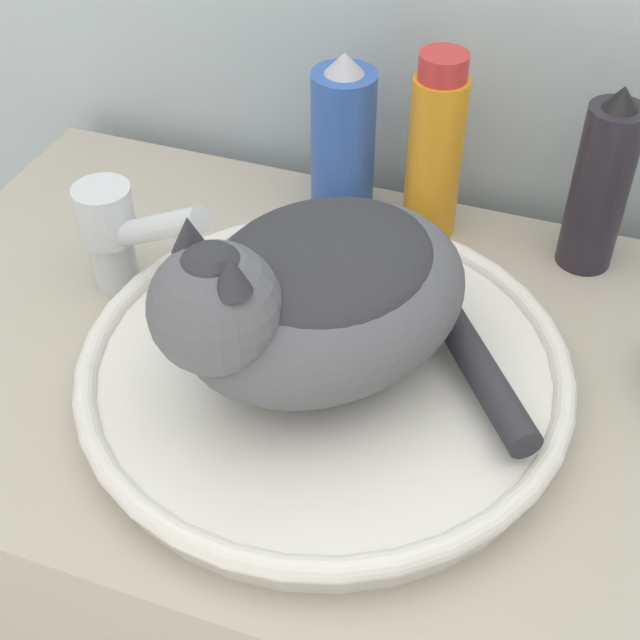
% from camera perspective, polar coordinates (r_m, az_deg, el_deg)
% --- Properties ---
extents(vanity_counter, '(0.94, 0.56, 0.86)m').
position_cam_1_polar(vanity_counter, '(1.16, 1.66, -17.99)').
color(vanity_counter, '#B2A893').
rests_on(vanity_counter, ground_plane).
extents(sink_basin, '(0.43, 0.43, 0.04)m').
position_cam_1_polar(sink_basin, '(0.77, 0.30, -3.25)').
color(sink_basin, white).
rests_on(sink_basin, vanity_counter).
extents(cat, '(0.34, 0.32, 0.17)m').
position_cam_1_polar(cat, '(0.70, -0.37, 1.69)').
color(cat, '#56565B').
rests_on(cat, sink_basin).
extents(faucet, '(0.16, 0.07, 0.14)m').
position_cam_1_polar(faucet, '(0.87, -12.78, 5.53)').
color(faucet, silver).
rests_on(faucet, vanity_counter).
extents(spray_bottle_trigger, '(0.07, 0.07, 0.19)m').
position_cam_1_polar(spray_bottle_trigger, '(0.95, 1.48, 11.30)').
color(spray_bottle_trigger, '#335BB7').
rests_on(spray_bottle_trigger, vanity_counter).
extents(hairspray_can_black, '(0.06, 0.06, 0.20)m').
position_cam_1_polar(hairspray_can_black, '(0.91, 17.52, 8.21)').
color(hairspray_can_black, '#28232D').
rests_on(hairspray_can_black, vanity_counter).
extents(shampoo_bottle_tall, '(0.06, 0.06, 0.20)m').
position_cam_1_polar(shampoo_bottle_tall, '(0.92, 7.38, 10.74)').
color(shampoo_bottle_tall, orange).
rests_on(shampoo_bottle_tall, vanity_counter).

